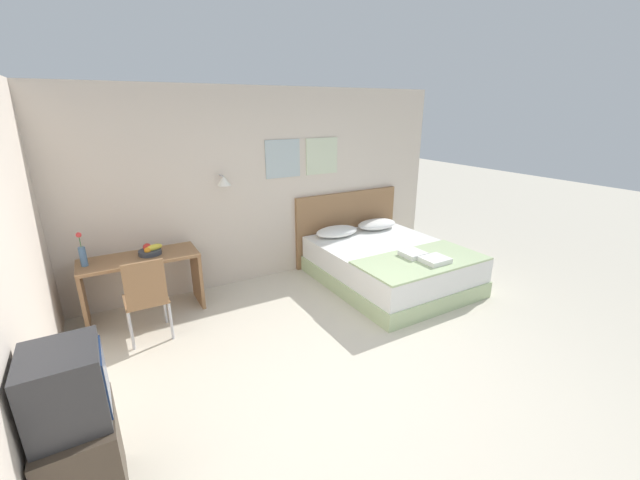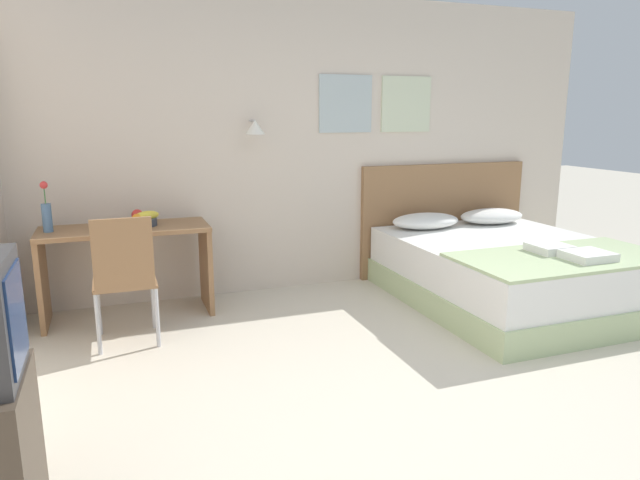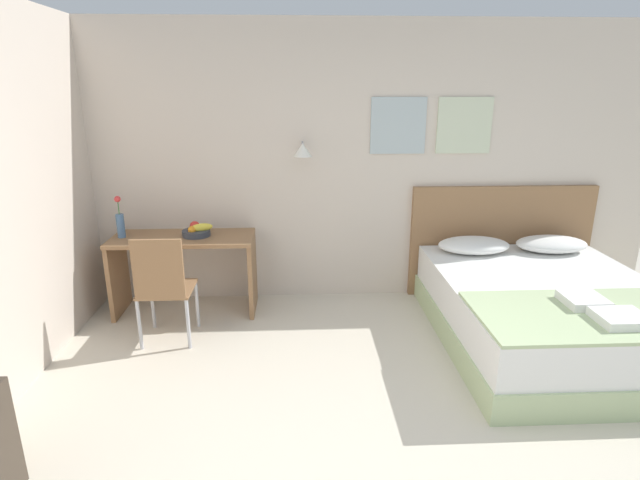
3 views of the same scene
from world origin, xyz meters
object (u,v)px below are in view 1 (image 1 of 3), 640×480
Objects in this scene: bed at (389,265)px; folded_towel_near_foot at (413,254)px; throw_blanket at (422,260)px; pillow_left at (337,231)px; folded_towel_mid_bed at (435,260)px; television at (66,388)px; desk_chair at (146,294)px; headboard at (347,226)px; pillow_right at (377,224)px; flower_vase at (82,254)px; fruit_bowl at (150,251)px; desk at (142,274)px; tv_stand at (84,463)px.

folded_towel_near_foot reaches higher than bed.
pillow_left is at bearing 105.10° from throw_blanket.
television is (-3.82, -0.87, 0.29)m from folded_towel_mid_bed.
headboard is at bearing 16.54° from desk_chair.
pillow_right is 0.72× the size of desk_chair.
pillow_left is 4.16m from television.
pillow_right is 4.79m from television.
flower_vase reaches higher than desk_chair.
flower_vase is at bearing 159.12° from throw_blanket.
throw_blanket is 3.92m from flower_vase.
pillow_right is at bearing 74.90° from throw_blanket.
headboard is 5.69× the size of folded_towel_mid_bed.
pillow_left is at bearing 13.25° from desk_chair.
folded_towel_near_foot is at bearing 107.09° from folded_towel_mid_bed.
flower_vase is (-3.65, 1.39, 0.33)m from throw_blanket.
folded_towel_mid_bed is 1.12× the size of fruit_bowl.
desk_chair is (-3.14, 0.14, 0.28)m from bed.
television is (-3.73, -1.16, 0.29)m from folded_towel_near_foot.
folded_towel_mid_bed is (-0.30, -1.55, -0.02)m from pillow_right.
television is (-0.61, -1.77, 0.34)m from desk_chair.
pillow_right is 1.43× the size of television.
desk is 4.47× the size of fruit_bowl.
fruit_bowl is (-3.05, 1.56, 0.19)m from folded_towel_mid_bed.
throw_blanket is 3.30m from fruit_bowl.
pillow_right is at bearing 30.33° from tv_stand.
pillow_right is 1.45m from throw_blanket.
flower_vase reaches higher than fruit_bowl.
pillow_left is 1.76× the size of flower_vase.
bed is at bearing -14.16° from desk.
desk is 2.50m from tv_stand.
flower_vase is at bearing -179.88° from pillow_right.
headboard is 1.43× the size of desk.
desk_chair is at bearing -166.75° from pillow_left.
desk_chair reaches higher than fruit_bowl.
pillow_right is at bearing 0.00° from pillow_left.
headboard is 3.28m from desk_chair.
folded_towel_near_foot is at bearing 17.27° from tv_stand.
desk_chair reaches higher than throw_blanket.
television is (0.00, -0.00, 0.56)m from tv_stand.
television is (-0.10, -2.41, -0.00)m from flower_vase.
bed is 3.13m from fruit_bowl.
flower_vase is (-0.68, -0.02, 0.10)m from fruit_bowl.
throw_blanket is 3.53× the size of television.
desk_chair is 0.72m from fruit_bowl.
folded_towel_mid_bed is at bearing -63.02° from throw_blanket.
desk is at bearing 155.87° from throw_blanket.
throw_blanket is 1.78× the size of desk_chair.
fruit_bowl is at bearing 75.94° from desk_chair.
headboard is 1.96× the size of desk_chair.
pillow_left is 1.31m from folded_towel_near_foot.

